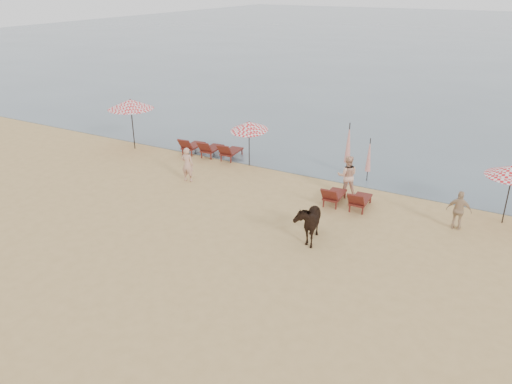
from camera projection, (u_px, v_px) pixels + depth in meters
ground at (177, 281)px, 15.34m from camera, size 120.00×120.00×0.00m
sea at (485, 36)px, 79.46m from camera, size 160.00×140.00×0.06m
lounger_cluster_left at (210, 148)px, 25.80m from camera, size 3.09×1.98×0.65m
lounger_cluster_right at (346, 197)px, 20.11m from camera, size 1.81×1.74×0.62m
umbrella_open_left_a at (131, 104)px, 26.22m from camera, size 2.40×2.40×2.73m
umbrella_open_left_b at (249, 126)px, 23.95m from camera, size 1.83×1.86×2.33m
umbrella_closed_left at (348, 143)px, 23.04m from camera, size 0.31×0.31×2.51m
umbrella_closed_right at (369, 155)px, 22.35m from camera, size 0.25×0.25×2.04m
cow at (308, 220)px, 17.46m from camera, size 1.28×1.94×1.51m
beachgoer_left at (187, 165)px, 22.54m from camera, size 0.64×0.48×1.60m
beachgoer_right_a at (347, 176)px, 21.07m from camera, size 1.05×0.95×1.76m
beachgoer_right_b at (459, 210)px, 18.23m from camera, size 0.90×0.41×1.50m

